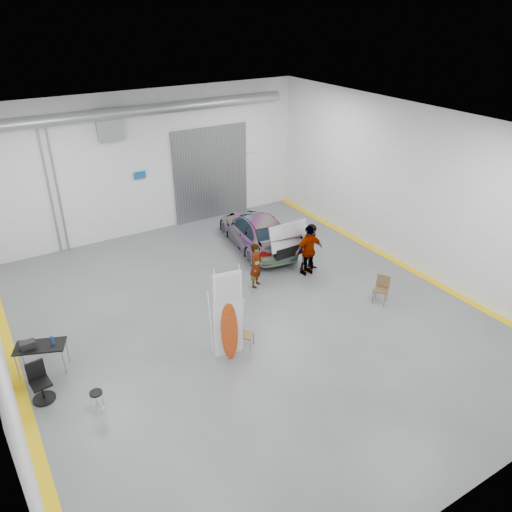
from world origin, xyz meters
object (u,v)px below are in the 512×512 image
person_b (312,247)px  person_c (309,250)px  sedan_car (257,231)px  surfboard_display (230,322)px  person_a (256,265)px  work_table (37,346)px  shop_stool (98,402)px  folding_chair_near (246,339)px  folding_chair_far (380,295)px  office_chair (41,384)px

person_b → person_c: (-0.29, -0.21, 0.05)m
person_b → person_c: bearing=-145.9°
sedan_car → surfboard_display: 7.23m
person_a → work_table: size_ratio=1.13×
surfboard_display → shop_stool: size_ratio=4.52×
shop_stool → folding_chair_near: bearing=4.6°
surfboard_display → folding_chair_near: surfboard_display is taller
folding_chair_near → folding_chair_far: (5.08, -0.25, 0.02)m
person_c → person_a: bearing=-4.8°
work_table → office_chair: 1.22m
sedan_car → work_table: sedan_car is taller
person_a → folding_chair_far: bearing=-80.3°
person_a → folding_chair_far: 4.33m
work_table → folding_chair_far: bearing=-12.4°
person_a → work_table: 7.47m
folding_chair_near → sedan_car: bearing=13.2°
surfboard_display → work_table: (-4.74, 2.19, -0.36)m
sedan_car → shop_stool: 10.15m
sedan_car → office_chair: bearing=35.5°
person_b → folding_chair_far: size_ratio=1.97×
folding_chair_near → work_table: bearing=116.7°
sedan_car → shop_stool: sedan_car is taller
person_a → person_c: person_c is taller
person_c → folding_chair_far: size_ratio=2.07×
sedan_car → person_c: 3.01m
sedan_car → office_chair: (-9.31, -4.69, -0.23)m
folding_chair_far → folding_chair_near: bearing=-124.7°
sedan_car → person_b: bearing=113.0°
folding_chair_near → shop_stool: (-4.44, -0.36, 0.06)m
person_a → office_chair: person_a is taller
person_b → work_table: 9.85m
person_c → work_table: 9.54m
person_a → surfboard_display: (-2.69, -3.01, 0.36)m
shop_stool → office_chair: 1.65m
person_c → shop_stool: size_ratio=2.98×
person_b → shop_stool: person_b is taller
work_table → folding_chair_near: bearing=-20.8°
folding_chair_far → office_chair: (-10.60, 1.13, 0.18)m
surfboard_display → sedan_car: bearing=62.3°
person_a → office_chair: (-7.61, -1.97, -0.35)m
sedan_car → folding_chair_far: size_ratio=5.17×
sedan_car → folding_chair_near: size_ratio=5.65×
office_chair → sedan_car: bearing=19.9°
folding_chair_far → work_table: (-10.41, 2.28, 0.53)m
folding_chair_near → work_table: 5.73m
folding_chair_near → folding_chair_far: 5.09m
work_table → office_chair: office_chair is taller
person_b → office_chair: 10.20m
work_table → office_chair: size_ratio=1.36×
sedan_car → surfboard_display: bearing=61.4°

